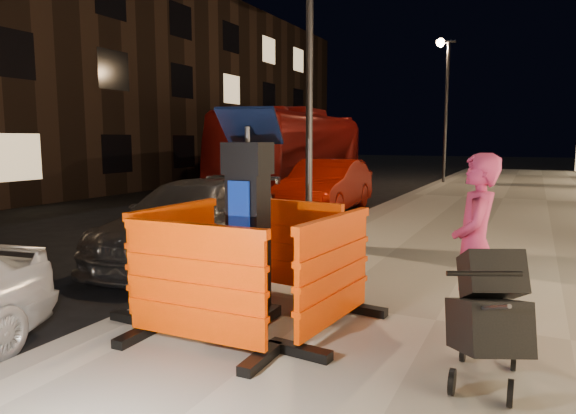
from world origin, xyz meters
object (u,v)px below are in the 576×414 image
at_px(barrier_back, 288,247).
at_px(parking_kiosk, 248,221).
at_px(barrier_front, 195,288).
at_px(bus_doubledecker, 297,188).
at_px(stroller, 487,319).
at_px(car_silver, 194,258).
at_px(barrier_kerbside, 176,256).
at_px(car_red, 326,212).
at_px(barrier_bldgside, 334,275).
at_px(man, 475,247).

bearing_deg(barrier_back, parking_kiosk, -82.97).
distance_m(parking_kiosk, barrier_front, 1.05).
bearing_deg(bus_doubledecker, stroller, -66.23).
bearing_deg(car_silver, barrier_kerbside, -64.74).
height_order(barrier_front, stroller, barrier_front).
height_order(barrier_back, stroller, barrier_back).
bearing_deg(parking_kiosk, barrier_back, 94.03).
relative_size(parking_kiosk, barrier_front, 1.40).
bearing_deg(car_red, bus_doubledecker, 117.76).
bearing_deg(barrier_bldgside, bus_doubledecker, 31.89).
xyz_separation_m(barrier_front, car_silver, (-2.54, 3.47, -0.73)).
relative_size(barrier_kerbside, stroller, 1.49).
bearing_deg(man, barrier_kerbside, -85.90).
relative_size(parking_kiosk, car_red, 0.46).
xyz_separation_m(parking_kiosk, barrier_front, (0.00, -0.95, -0.46)).
relative_size(parking_kiosk, car_silver, 0.45).
bearing_deg(man, barrier_bldgside, -74.00).
bearing_deg(barrier_bldgside, car_silver, 60.23).
distance_m(bus_doubledecker, stroller, 17.70).
height_order(barrier_kerbside, man, man).
xyz_separation_m(barrier_front, man, (2.18, 1.40, 0.30)).
bearing_deg(car_silver, car_red, 83.03).
bearing_deg(stroller, barrier_kerbside, 148.23).
distance_m(barrier_back, car_red, 8.23).
height_order(parking_kiosk, barrier_kerbside, parking_kiosk).
relative_size(barrier_back, stroller, 1.49).
height_order(barrier_back, car_red, barrier_back).
distance_m(parking_kiosk, barrier_kerbside, 1.05).
bearing_deg(car_silver, stroller, -38.11).
distance_m(car_red, man, 9.60).
height_order(barrier_kerbside, barrier_bldgside, same).
distance_m(barrier_back, bus_doubledecker, 15.38).
distance_m(barrier_front, stroller, 2.44).
bearing_deg(bus_doubledecker, man, -65.32).
distance_m(barrier_front, barrier_bldgside, 1.34).
relative_size(parking_kiosk, man, 1.18).
relative_size(barrier_bldgside, car_red, 0.33).
relative_size(car_silver, bus_doubledecker, 0.40).
bearing_deg(stroller, car_red, 94.12).
bearing_deg(bus_doubledecker, barrier_front, -74.03).
distance_m(parking_kiosk, stroller, 2.48).
xyz_separation_m(barrier_kerbside, car_silver, (-1.59, 2.52, -0.73)).
relative_size(barrier_front, man, 0.84).
xyz_separation_m(barrier_back, barrier_kerbside, (-0.95, -0.95, 0.00)).
relative_size(parking_kiosk, barrier_back, 1.40).
xyz_separation_m(barrier_front, car_red, (-2.55, 9.69, -0.73)).
relative_size(barrier_kerbside, car_red, 0.33).
height_order(parking_kiosk, car_silver, parking_kiosk).
bearing_deg(barrier_back, car_red, 115.14).
height_order(barrier_front, barrier_kerbside, same).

